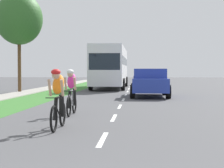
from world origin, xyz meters
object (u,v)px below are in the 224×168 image
Objects in this scene: street_tree_near at (19,19)px; cyclist_trailing at (71,92)px; bus_white at (111,65)px; cyclist_lead at (58,98)px; pickup_blue at (150,83)px.

cyclist_trailing is at bearing -64.70° from street_tree_near.
cyclist_trailing is 0.15× the size of bus_white.
cyclist_lead is 0.15× the size of bus_white.
street_tree_near is at bearing -132.59° from bus_white.
cyclist_lead is 17.66m from street_tree_near.
street_tree_near is at bearing 115.30° from cyclist_trailing.
cyclist_lead is at bearing -102.71° from pickup_blue.
bus_white reaches higher than pickup_blue.
pickup_blue is 10.70m from street_tree_near.
cyclist_trailing is 0.34× the size of pickup_blue.
cyclist_trailing is (-0.21, 3.04, 0.00)m from cyclist_lead.
cyclist_lead is 3.05m from cyclist_trailing.
cyclist_lead is at bearing -86.10° from cyclist_trailing.
bus_white is at bearing 47.41° from street_tree_near.
cyclist_lead is 12.48m from pickup_blue.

